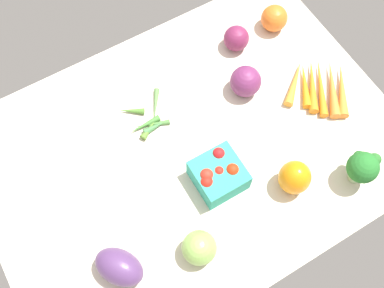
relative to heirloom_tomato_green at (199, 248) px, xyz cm
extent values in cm
cube|color=beige|center=(-11.93, -23.35, -4.95)|extent=(104.00, 76.00, 2.00)
sphere|color=#86B351|center=(0.00, 0.00, 0.00)|extent=(7.90, 7.90, 7.90)
ellipsoid|color=orange|center=(-27.57, -2.58, 0.87)|extent=(10.03, 10.03, 9.65)
sphere|color=#6F2A59|center=(-32.58, -30.89, 0.15)|extent=(8.20, 8.20, 8.20)
cone|color=#4F8130|center=(-3.48, -39.97, -3.09)|extent=(6.44, 5.05, 1.72)
cone|color=#557D2F|center=(-4.96, -33.01, -3.02)|extent=(6.30, 4.59, 1.86)
cone|color=#4D7E3D|center=(-6.14, -33.91, -3.29)|extent=(9.19, 4.55, 1.31)
cone|color=#548042|center=(-9.74, -38.50, -3.21)|extent=(6.30, 8.63, 1.48)
cone|color=#437B42|center=(-6.74, -32.80, -3.04)|extent=(6.77, 1.97, 1.82)
cone|color=#468337|center=(-4.38, -34.58, -3.10)|extent=(8.59, 1.70, 1.69)
cube|color=teal|center=(-12.90, -12.54, -0.63)|extent=(11.29, 11.29, 6.63)
sphere|color=red|center=(-9.82, -13.13, 2.20)|extent=(3.23, 3.23, 3.23)
sphere|color=red|center=(-8.95, -11.68, 2.05)|extent=(3.15, 3.15, 3.15)
sphere|color=red|center=(-12.87, -12.55, 2.02)|extent=(2.46, 2.46, 2.46)
sphere|color=red|center=(-15.71, -11.21, 2.08)|extent=(3.20, 3.20, 3.20)
sphere|color=red|center=(-15.08, -16.32, 2.30)|extent=(2.98, 2.98, 2.98)
cone|color=orange|center=(-54.37, -17.06, -2.56)|extent=(11.59, 14.73, 2.78)
cone|color=orange|center=(-52.48, -18.75, -2.53)|extent=(11.69, 16.13, 2.85)
cone|color=orange|center=(-50.26, -20.73, -2.81)|extent=(11.26, 16.22, 2.28)
cone|color=orange|center=(-48.53, -22.27, -2.65)|extent=(11.26, 15.02, 2.60)
cone|color=orange|center=(-46.90, -23.73, -2.75)|extent=(9.00, 12.82, 2.40)
cone|color=orange|center=(-45.02, -25.41, -2.70)|extent=(12.70, 11.41, 2.50)
sphere|color=orange|center=(-51.08, -44.37, -0.21)|extent=(7.49, 7.49, 7.49)
sphere|color=#742449|center=(-38.26, -44.07, -0.43)|extent=(7.05, 7.05, 7.05)
cylinder|color=#A1BA8A|center=(-41.91, 3.84, -1.96)|extent=(3.08, 3.08, 3.97)
sphere|color=#246E28|center=(-41.91, 3.84, 2.84)|extent=(7.53, 7.53, 7.53)
sphere|color=#256B2F|center=(-44.91, 3.63, 3.16)|extent=(3.25, 3.25, 3.25)
sphere|color=#296A29|center=(-44.92, 3.83, 3.96)|extent=(3.03, 3.03, 3.03)
sphere|color=#226A26|center=(-43.25, 1.15, 2.27)|extent=(2.83, 2.83, 2.83)
ellipsoid|color=#563667|center=(17.14, -5.30, -0.17)|extent=(12.53, 13.65, 7.57)
camera|label=1|loc=(12.16, 17.49, 101.28)|focal=42.76mm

